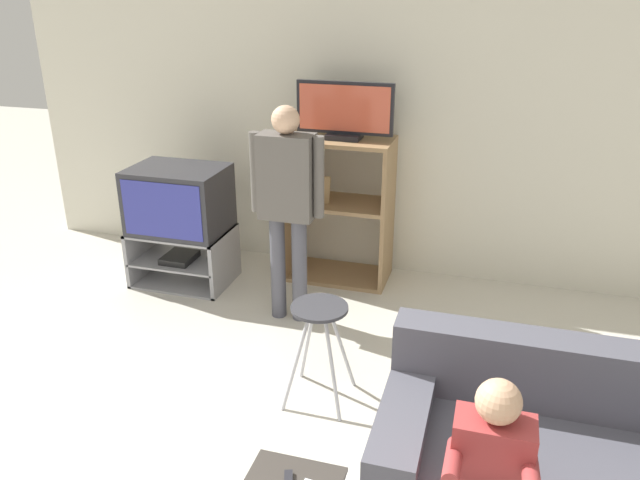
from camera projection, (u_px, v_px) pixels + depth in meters
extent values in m
cube|color=silver|center=(384.00, 119.00, 5.02)|extent=(6.40, 0.06, 2.60)
cube|color=#939399|center=(186.00, 279.00, 5.24)|extent=(0.78, 0.54, 0.02)
cube|color=#939399|center=(184.00, 258.00, 5.16)|extent=(0.75, 0.54, 0.02)
cube|color=#939399|center=(181.00, 231.00, 5.07)|extent=(0.78, 0.54, 0.02)
cube|color=#939399|center=(144.00, 250.00, 5.25)|extent=(0.03, 0.54, 0.46)
cube|color=#939399|center=(225.00, 261.00, 5.05)|extent=(0.03, 0.54, 0.46)
cube|color=black|center=(180.00, 258.00, 5.09)|extent=(0.24, 0.28, 0.05)
cube|color=#2D2D33|center=(179.00, 199.00, 4.97)|extent=(0.74, 0.55, 0.52)
cube|color=#333899|center=(162.00, 211.00, 4.73)|extent=(0.66, 0.01, 0.44)
cube|color=#9E7A51|center=(292.00, 205.00, 5.20)|extent=(0.03, 0.47, 1.19)
cube|color=#9E7A51|center=(388.00, 215.00, 4.98)|extent=(0.03, 0.47, 1.19)
cube|color=#9E7A51|center=(338.00, 274.00, 5.31)|extent=(0.78, 0.47, 0.03)
cube|color=#9E7A51|center=(339.00, 203.00, 5.07)|extent=(0.78, 0.47, 0.03)
cube|color=#9E7A51|center=(340.00, 140.00, 4.87)|extent=(0.78, 0.47, 0.03)
cube|color=#9E7A4C|center=(319.00, 189.00, 4.99)|extent=(0.18, 0.04, 0.22)
cube|color=black|center=(344.00, 136.00, 4.83)|extent=(0.27, 0.20, 0.04)
cube|color=black|center=(345.00, 108.00, 4.75)|extent=(0.76, 0.04, 0.40)
cube|color=#D8593F|center=(344.00, 108.00, 4.73)|extent=(0.71, 0.01, 0.35)
cylinder|color=#B7B7BC|center=(296.00, 362.00, 3.58)|extent=(0.16, 0.16, 0.61)
cylinder|color=#B7B7BC|center=(332.00, 368.00, 3.53)|extent=(0.16, 0.16, 0.61)
cylinder|color=#B7B7BC|center=(308.00, 342.00, 3.78)|extent=(0.16, 0.16, 0.61)
cylinder|color=#B7B7BC|center=(342.00, 348.00, 3.72)|extent=(0.16, 0.16, 0.61)
cylinder|color=#333338|center=(319.00, 308.00, 3.53)|extent=(0.33, 0.33, 0.02)
cube|color=#4C4C56|center=(566.00, 375.00, 2.91)|extent=(1.61, 0.20, 0.36)
cube|color=#4C4C56|center=(402.00, 451.00, 2.93)|extent=(0.22, 0.86, 0.57)
cylinder|color=#4C4C56|center=(278.00, 267.00, 4.55)|extent=(0.11, 0.11, 0.79)
cylinder|color=#4C4C56|center=(299.00, 270.00, 4.50)|extent=(0.11, 0.11, 0.79)
cube|color=#5B5651|center=(287.00, 177.00, 4.26)|extent=(0.38, 0.20, 0.59)
cylinder|color=#5B5651|center=(256.00, 172.00, 4.31)|extent=(0.08, 0.08, 0.56)
cylinder|color=#5B5651|center=(319.00, 178.00, 4.19)|extent=(0.08, 0.08, 0.56)
sphere|color=#DBAD89|center=(286.00, 120.00, 4.11)|extent=(0.19, 0.19, 0.19)
cube|color=#993333|center=(491.00, 462.00, 2.36)|extent=(0.30, 0.17, 0.39)
cylinder|color=#993333|center=(453.00, 462.00, 2.25)|extent=(0.06, 0.31, 0.14)
cylinder|color=#993333|center=(531.00, 477.00, 2.18)|extent=(0.06, 0.31, 0.14)
sphere|color=tan|center=(499.00, 402.00, 2.25)|extent=(0.17, 0.17, 0.17)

